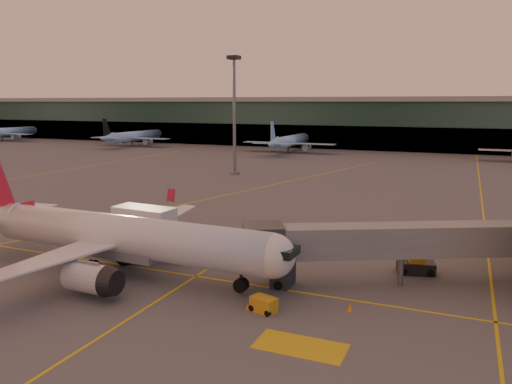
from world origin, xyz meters
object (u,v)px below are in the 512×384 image
at_px(gpu_cart, 264,305).
at_px(pushback_tug, 416,266).
at_px(catering_truck, 145,228).
at_px(main_airplane, 116,236).

bearing_deg(gpu_cart, pushback_tug, 71.91).
height_order(gpu_cart, pushback_tug, pushback_tug).
xyz_separation_m(catering_truck, gpu_cart, (16.99, -8.82, -2.30)).
bearing_deg(catering_truck, gpu_cart, -23.59).
bearing_deg(catering_truck, main_airplane, -76.68).
height_order(catering_truck, gpu_cart, catering_truck).
bearing_deg(main_airplane, pushback_tug, 24.31).
relative_size(main_airplane, pushback_tug, 9.65).
xyz_separation_m(main_airplane, gpu_cart, (15.98, -2.79, -2.97)).
distance_m(main_airplane, pushback_tug, 28.16).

